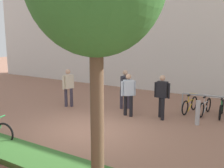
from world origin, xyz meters
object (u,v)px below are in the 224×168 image
Objects in this scene: person_shirt_white at (68,85)px; person_suited_navy at (162,94)px; bollard_steel at (198,113)px; person_suited_dark at (125,87)px; person_shirt_blue at (128,92)px.

person_shirt_white is 4.27m from person_suited_navy.
person_suited_navy reaches higher than bollard_steel.
person_suited_dark reaches higher than bollard_steel.
person_shirt_blue is at bearing -172.13° from bollard_steel.
bollard_steel is 0.52× the size of person_shirt_white.
person_shirt_blue is 1.00× the size of person_suited_dark.
person_shirt_white is 1.00× the size of person_suited_navy.
bollard_steel is 0.52× the size of person_suited_dark.
person_suited_dark is (-0.63, 0.88, 0.00)m from person_shirt_blue.
person_shirt_blue and person_suited_navy have the same top height.
person_shirt_blue is 1.08m from person_suited_dark.
person_shirt_blue is at bearing -54.29° from person_suited_dark.
person_suited_dark is at bearing 24.39° from person_shirt_white.
person_shirt_blue is at bearing -163.78° from person_suited_navy.
person_shirt_blue is 2.98m from person_shirt_white.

